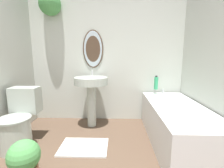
% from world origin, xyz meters
% --- Properties ---
extents(wall_back, '(2.82, 0.36, 2.40)m').
position_xyz_m(wall_back, '(-0.10, 2.55, 1.29)').
color(wall_back, silver).
rests_on(wall_back, ground_plane).
extents(toilet, '(0.41, 0.60, 0.76)m').
position_xyz_m(toilet, '(-1.09, 1.54, 0.33)').
color(toilet, '#B2BCB2').
rests_on(toilet, ground_plane).
extents(pedestal_sink, '(0.55, 0.55, 0.94)m').
position_xyz_m(pedestal_sink, '(-0.24, 2.21, 0.65)').
color(pedestal_sink, '#B2BCB2').
rests_on(pedestal_sink, ground_plane).
extents(bathtub, '(0.67, 1.61, 0.61)m').
position_xyz_m(bathtub, '(0.99, 1.68, 0.28)').
color(bathtub, silver).
rests_on(bathtub, ground_plane).
extents(shampoo_bottle, '(0.07, 0.07, 0.24)m').
position_xyz_m(shampoo_bottle, '(0.87, 2.38, 0.72)').
color(shampoo_bottle, '#38B275').
rests_on(shampoo_bottle, bathtub).
extents(potted_plant, '(0.29, 0.29, 0.43)m').
position_xyz_m(potted_plant, '(-0.66, 0.92, 0.23)').
color(potted_plant, '#9E6042').
rests_on(potted_plant, ground_plane).
extents(bath_mat, '(0.61, 0.44, 0.02)m').
position_xyz_m(bath_mat, '(-0.24, 1.52, 0.01)').
color(bath_mat, silver).
rests_on(bath_mat, ground_plane).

